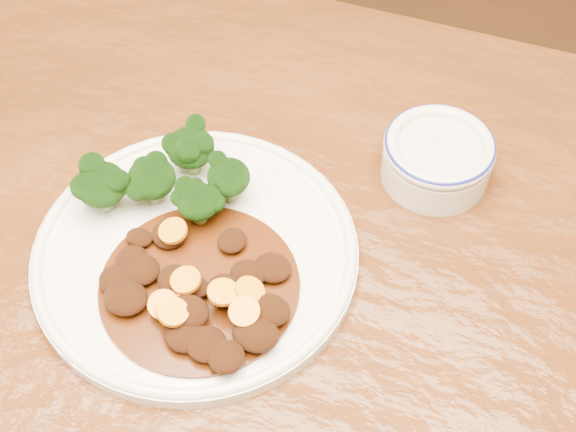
% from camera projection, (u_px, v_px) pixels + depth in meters
% --- Properties ---
extents(dining_table, '(1.54, 0.98, 0.75)m').
position_uv_depth(dining_table, '(281.00, 379.00, 0.74)').
color(dining_table, '#55290F').
rests_on(dining_table, ground).
extents(dinner_plate, '(0.29, 0.29, 0.02)m').
position_uv_depth(dinner_plate, '(196.00, 252.00, 0.72)').
color(dinner_plate, white).
rests_on(dinner_plate, dining_table).
extents(broccoli_florets, '(0.14, 0.12, 0.05)m').
position_uv_depth(broccoli_florets, '(167.00, 176.00, 0.73)').
color(broccoli_florets, olive).
rests_on(broccoli_florets, dinner_plate).
extents(mince_stew, '(0.17, 0.17, 0.03)m').
position_uv_depth(mince_stew, '(197.00, 293.00, 0.68)').
color(mince_stew, '#431E07').
rests_on(mince_stew, dinner_plate).
extents(dip_bowl, '(0.11, 0.11, 0.05)m').
position_uv_depth(dip_bowl, '(437.00, 156.00, 0.77)').
color(dip_bowl, beige).
rests_on(dip_bowl, dining_table).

